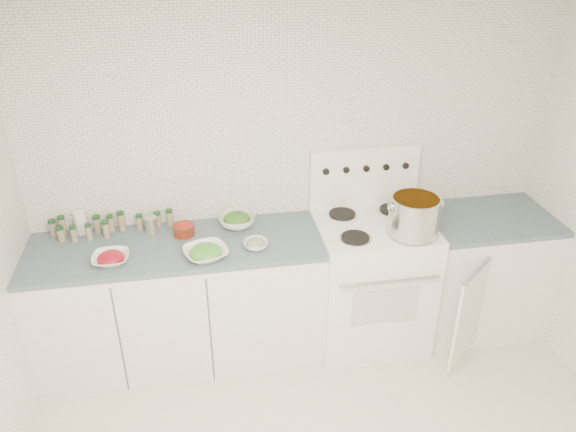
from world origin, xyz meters
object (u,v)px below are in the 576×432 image
Objects in this scene: stock_pot at (414,214)px; bowl_snowpea at (206,252)px; bowl_tomato at (111,258)px; stove at (370,278)px.

stock_pot is 1.32m from bowl_snowpea.
stock_pot is at bearing -1.35° from bowl_tomato.
stock_pot reaches higher than bowl_tomato.
bowl_snowpea is at bearing -179.98° from stock_pot.
bowl_snowpea is (-1.31, -0.00, -0.14)m from stock_pot.
stock_pot reaches higher than bowl_snowpea.
bowl_tomato is (-1.68, -0.14, 0.43)m from stove.
stock_pot is at bearing -42.86° from stove.
bowl_snowpea reaches higher than bowl_tomato.
stove is 4.23× the size of bowl_snowpea.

